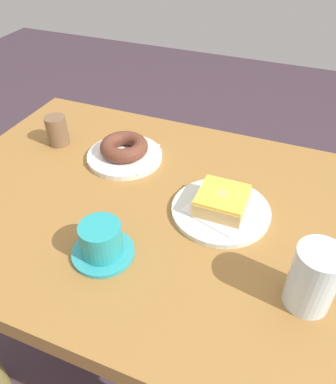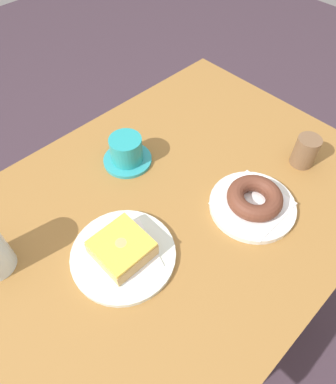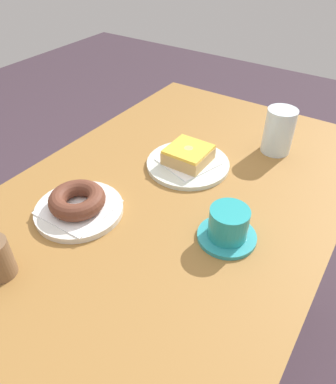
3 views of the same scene
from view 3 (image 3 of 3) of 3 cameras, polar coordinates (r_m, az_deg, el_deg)
The scene contains 10 objects.
ground_plane at distance 1.44m, azimuth 0.60°, elevation -23.64°, with size 6.00×6.00×0.00m, color #3E2E39.
table at distance 0.92m, azimuth 0.86°, elevation -4.80°, with size 1.11×0.73×0.75m.
plate_chocolate_ring at distance 0.81m, azimuth -13.94°, elevation -2.76°, with size 0.19×0.19×0.01m, color silver.
napkin_chocolate_ring at distance 0.81m, azimuth -14.03°, elevation -2.31°, with size 0.14×0.14×0.00m, color white.
donut_chocolate_ring at distance 0.80m, azimuth -14.25°, elevation -1.20°, with size 0.12×0.12×0.04m, color brown.
plate_glazed_square at distance 0.93m, azimuth 3.19°, elevation 4.49°, with size 0.21×0.21×0.01m, color silver.
napkin_glazed_square at distance 0.93m, azimuth 3.21°, elevation 4.86°, with size 0.12×0.12×0.00m, color white.
donut_glazed_square at distance 0.92m, azimuth 3.25°, elevation 5.96°, with size 0.10×0.10×0.04m.
water_glass at distance 1.01m, azimuth 17.20°, elevation 9.25°, with size 0.08×0.08×0.12m, color silver.
coffee_cup at distance 0.72m, azimuth 9.55°, elevation -5.33°, with size 0.12×0.12×0.07m.
Camera 3 is at (-0.56, -0.36, 1.28)m, focal length 33.54 mm.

